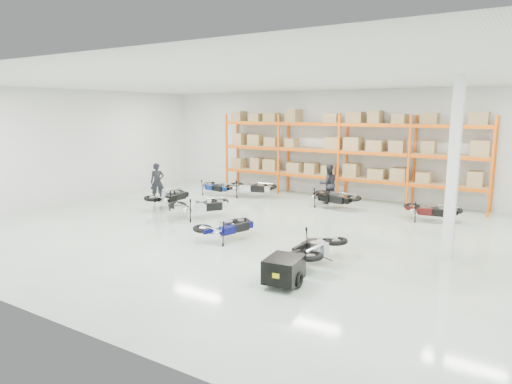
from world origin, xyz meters
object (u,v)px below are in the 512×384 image
Objects in this scene: moto_back_a at (217,184)px; person_left at (157,182)px; moto_back_d at (432,207)px; moto_silver_left at (201,202)px; moto_touring_right at (316,243)px; moto_blue_centre at (227,223)px; person_back at (328,184)px; moto_back_b at (252,184)px; moto_black_far_left at (169,194)px; trailer at (284,270)px; moto_back_c at (333,194)px.

moto_back_a is 2.62m from person_left.
moto_back_d is at bearing -35.69° from person_left.
moto_silver_left reaches higher than moto_touring_right.
person_back is at bearing -75.65° from moto_blue_centre.
moto_back_a is 0.90× the size of moto_back_b.
person_left is at bearing -29.36° from moto_black_far_left.
trailer is at bearing -124.63° from moto_back_a.
moto_back_a is at bearing 10.18° from person_left.
moto_back_c is (0.87, 5.70, 0.05)m from moto_blue_centre.
moto_silver_left reaches higher than moto_black_far_left.
moto_blue_centre is at bearing 170.40° from moto_touring_right.
moto_touring_right is at bearing -168.69° from moto_silver_left.
moto_blue_centre is at bearing 177.82° from moto_silver_left.
moto_back_c is at bearing -27.88° from person_left.
person_back is at bearing -85.25° from moto_silver_left.
person_back reaches higher than moto_back_d.
moto_silver_left is 5.42m from person_back.
moto_back_b is at bearing 101.32° from moto_back_c.
moto_black_far_left is at bearing -169.95° from moto_back_a.
trailer is 0.95× the size of person_back.
trailer is 10.10m from moto_back_b.
moto_back_d is at bearing -161.98° from moto_black_far_left.
moto_back_d is 1.04× the size of person_back.
moto_black_far_left is at bearing -1.81° from person_back.
person_back reaches higher than moto_back_a.
trailer is 7.77m from moto_back_d.
moto_back_d is 4.28m from person_back.
person_back is at bearing 100.53° from trailer.
moto_touring_right is at bearing 83.10° from trailer.
moto_touring_right reaches higher than moto_blue_centre.
moto_silver_left is at bearing 160.64° from moto_black_far_left.
person_back reaches higher than moto_touring_right.
moto_back_c reaches higher than moto_black_far_left.
moto_blue_centre is 5.77m from moto_back_c.
moto_blue_centre is at bearing 150.73° from moto_black_far_left.
person_back reaches higher than moto_black_far_left.
trailer is 0.96× the size of person_left.
trailer is at bearing -158.33° from moto_back_b.
moto_black_far_left is 6.26m from person_back.
person_left reaches higher than moto_back_d.
moto_black_far_left is 3.76m from moto_back_b.
moto_back_c is at bearing -108.58° from moto_back_b.
moto_blue_centre is 5.19m from moto_black_far_left.
moto_silver_left reaches higher than trailer.
moto_back_b reaches higher than moto_back_c.
person_left is (-5.87, 3.29, 0.27)m from moto_blue_centre.
moto_silver_left is 4.22m from moto_back_b.
moto_blue_centre is 0.95× the size of moto_touring_right.
moto_back_a is at bearing 92.15° from moto_back_b.
moto_silver_left is at bearing -19.56° from moto_blue_centre.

